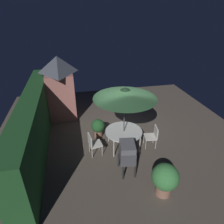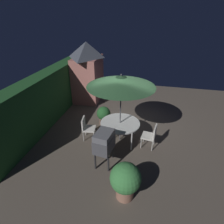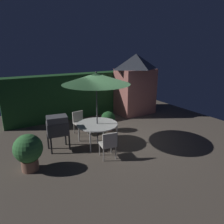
% 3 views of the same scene
% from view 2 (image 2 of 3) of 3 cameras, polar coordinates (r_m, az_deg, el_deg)
% --- Properties ---
extents(ground_plane, '(11.00, 11.00, 0.00)m').
position_cam_2_polar(ground_plane, '(8.04, 4.33, -4.90)').
color(ground_plane, brown).
extents(hedge_backdrop, '(7.46, 0.72, 2.16)m').
position_cam_2_polar(hedge_backdrop, '(8.65, -19.01, 4.19)').
color(hedge_backdrop, '#1E4C23').
rests_on(hedge_backdrop, ground).
extents(garden_shed, '(2.04, 1.43, 3.07)m').
position_cam_2_polar(garden_shed, '(10.23, -7.43, 12.12)').
color(garden_shed, '#B26B60').
rests_on(garden_shed, ground).
extents(patio_table, '(1.47, 1.47, 0.77)m').
position_cam_2_polar(patio_table, '(6.96, 2.48, -3.60)').
color(patio_table, white).
rests_on(patio_table, ground).
extents(patio_umbrella, '(2.32, 2.32, 2.62)m').
position_cam_2_polar(patio_umbrella, '(6.24, 2.80, 9.39)').
color(patio_umbrella, '#4C4C51').
rests_on(patio_umbrella, ground).
extents(bbq_grill, '(0.77, 0.60, 1.20)m').
position_cam_2_polar(bbq_grill, '(5.85, -2.46, -9.13)').
color(bbq_grill, '#47474C').
rests_on(bbq_grill, ground).
extents(chair_near_shed, '(0.53, 0.53, 0.90)m').
position_cam_2_polar(chair_near_shed, '(6.84, 11.78, -6.86)').
color(chair_near_shed, silver).
rests_on(chair_near_shed, ground).
extents(chair_far_side, '(0.53, 0.53, 0.90)m').
position_cam_2_polar(chair_far_side, '(7.20, -7.65, -4.52)').
color(chair_far_side, silver).
rests_on(chair_far_side, ground).
extents(potted_plant_by_shed, '(0.59, 0.59, 0.84)m').
position_cam_2_polar(potted_plant_by_shed, '(8.04, -2.57, -0.80)').
color(potted_plant_by_shed, '#936651').
rests_on(potted_plant_by_shed, ground).
extents(potted_plant_by_grill, '(0.81, 0.81, 1.09)m').
position_cam_2_polar(potted_plant_by_grill, '(5.09, 4.10, -19.86)').
color(potted_plant_by_grill, '#936651').
rests_on(potted_plant_by_grill, ground).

